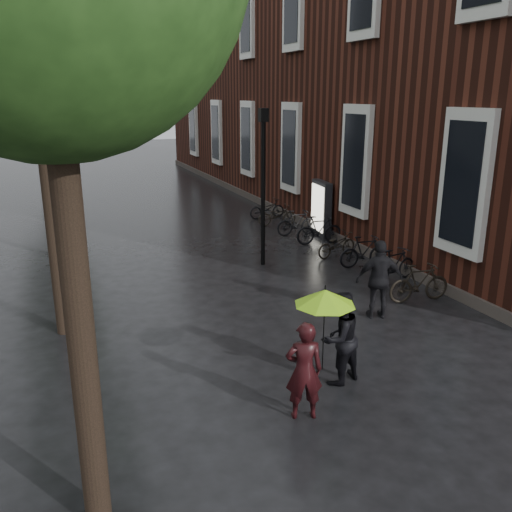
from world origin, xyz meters
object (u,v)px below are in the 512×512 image
lamp_post (263,173)px  person_black (339,338)px  parked_bicycles (326,236)px  ad_lightbox (321,209)px  person_burgundy (304,371)px  pedestrian_walking (380,280)px

lamp_post → person_black: bearing=-101.4°
parked_bicycles → ad_lightbox: (0.71, 1.76, 0.56)m
person_black → parked_bicycles: person_black is taller
person_burgundy → lamp_post: size_ratio=0.36×
person_burgundy → person_black: (1.11, 0.80, 0.04)m
person_black → pedestrian_walking: size_ratio=0.93×
person_burgundy → lamp_post: 8.59m
parked_bicycles → lamp_post: size_ratio=2.34×
person_burgundy → lamp_post: lamp_post is taller
person_burgundy → pedestrian_walking: (3.50, 3.08, 0.10)m
pedestrian_walking → lamp_post: lamp_post is taller
ad_lightbox → parked_bicycles: bearing=-105.2°
pedestrian_walking → ad_lightbox: size_ratio=0.92×
lamp_post → person_burgundy: bearing=-107.8°
person_black → lamp_post: 7.56m
person_black → ad_lightbox: ad_lightbox is taller
person_black → pedestrian_walking: pedestrian_walking is taller
ad_lightbox → lamp_post: lamp_post is taller
person_burgundy → lamp_post: bearing=-91.7°
parked_bicycles → lamp_post: lamp_post is taller
pedestrian_walking → ad_lightbox: ad_lightbox is taller
person_burgundy → pedestrian_walking: 4.67m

